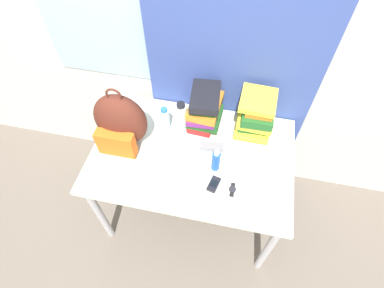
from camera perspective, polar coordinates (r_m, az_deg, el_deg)
ground_plane at (r=2.39m, az=-2.18°, el=-20.52°), size 12.00×12.00×0.00m
wall_back at (r=1.87m, az=3.19°, el=19.30°), size 6.00×0.06×2.50m
curtain_blue at (r=1.82m, az=8.11°, el=17.60°), size 1.06×0.04×2.50m
desk at (r=1.94m, az=0.00°, el=-3.33°), size 1.25×0.82×0.77m
backpack at (r=1.83m, az=-13.49°, el=4.06°), size 0.32×0.25×0.44m
book_stack_left at (r=1.92m, az=2.36°, el=6.73°), size 0.22×0.30×0.28m
book_stack_center at (r=1.90m, az=12.01°, el=5.30°), size 0.23×0.27×0.30m
water_bottle at (r=1.93m, az=-5.18°, el=4.71°), size 0.06×0.06×0.19m
sports_bottle at (r=1.90m, az=-2.05°, el=5.04°), size 0.08×0.08×0.23m
sunscreen_bottle at (r=1.75m, az=4.57°, el=-3.17°), size 0.05×0.05×0.17m
cell_phone at (r=1.75m, az=4.17°, el=-7.66°), size 0.08×0.11×0.02m
sunglasses_case at (r=1.88m, az=3.81°, el=-0.55°), size 0.16×0.07×0.04m
wristwatch at (r=1.74m, az=7.70°, el=-8.59°), size 0.04×0.09×0.01m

